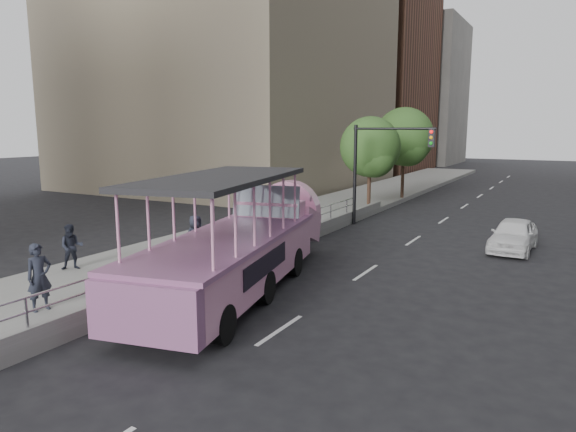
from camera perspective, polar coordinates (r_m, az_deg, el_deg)
name	(u,v)px	position (r m, az deg, el deg)	size (l,w,h in m)	color
ground	(285,301)	(15.29, -0.37, -9.39)	(160.00, 160.00, 0.00)	black
sidewalk	(284,224)	(26.43, -0.46, -0.89)	(5.50, 80.00, 0.30)	gray
kerb_wall	(236,257)	(18.38, -5.75, -4.59)	(0.24, 30.00, 0.36)	#9C9C97
guardrail	(236,239)	(18.23, -5.79, -2.57)	(0.07, 22.00, 0.71)	#BAB9BE
duck_boat	(243,245)	(16.28, -5.03, -3.22)	(4.93, 11.42, 3.69)	black
car	(513,235)	(23.13, 23.76, -1.92)	(1.59, 3.95, 1.35)	white
pedestrian_near	(39,277)	(14.88, -25.91, -6.12)	(0.65, 0.43, 1.79)	#222532
pedestrian_mid	(72,247)	(18.75, -22.91, -3.17)	(0.75, 0.59, 1.55)	#222532
pedestrian_far	(196,238)	(18.65, -10.21, -2.43)	(0.82, 0.53, 1.67)	#222532
parking_sign	(259,215)	(19.06, -3.26, 0.14)	(0.24, 0.64, 2.97)	black
traffic_signal	(377,159)	(26.61, 9.88, 6.31)	(4.20, 0.32, 5.20)	black
street_tree_near	(371,149)	(30.36, 9.22, 7.33)	(3.52, 3.52, 5.72)	#3E281C
street_tree_far	(405,139)	(35.98, 12.89, 8.33)	(3.97, 3.97, 6.45)	#3E281C
midrise_brick	(351,63)	(66.06, 7.01, 16.55)	(18.00, 16.00, 26.00)	brown
midrise_stone_b	(404,95)	(80.13, 12.81, 13.01)	(16.00, 14.00, 20.00)	slate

